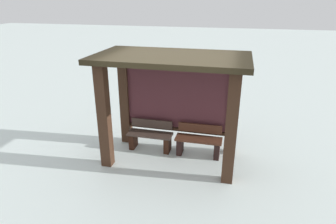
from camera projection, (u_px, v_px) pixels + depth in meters
ground_plane at (171, 158)px, 6.55m from camera, size 60.00×60.00×0.00m
bus_shelter at (173, 86)px, 6.06m from camera, size 3.10×1.70×2.33m
bench_left_inside at (150, 137)px, 6.83m from camera, size 1.05×0.37×0.70m
bench_center_inside at (199, 142)px, 6.57m from camera, size 1.05×0.36×0.71m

